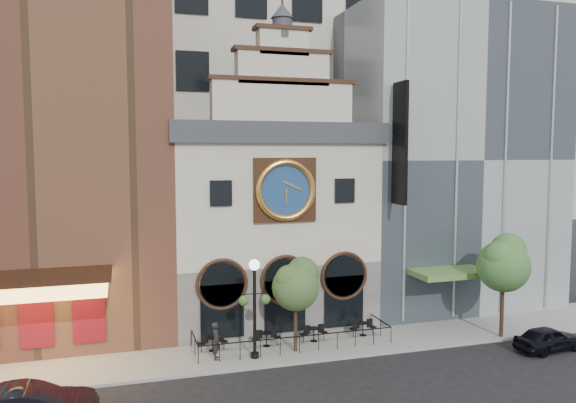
{
  "coord_description": "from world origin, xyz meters",
  "views": [
    {
      "loc": [
        -8.85,
        -25.99,
        10.68
      ],
      "look_at": [
        0.81,
        6.0,
        7.71
      ],
      "focal_mm": 35.0,
      "sensor_mm": 36.0,
      "label": 1
    }
  ],
  "objects_px": {
    "bistro_3": "(363,328)",
    "lamppost": "(255,297)",
    "car_right": "(548,339)",
    "pedestrian": "(216,341)",
    "bistro_2": "(314,333)",
    "bistro_0": "(213,342)",
    "tree_left": "(296,283)",
    "tree_right": "(504,262)",
    "bistro_1": "(266,338)"
  },
  "relations": [
    {
      "from": "bistro_3",
      "to": "lamppost",
      "type": "height_order",
      "value": "lamppost"
    },
    {
      "from": "car_right",
      "to": "pedestrian",
      "type": "bearing_deg",
      "value": 72.08
    },
    {
      "from": "bistro_2",
      "to": "car_right",
      "type": "xyz_separation_m",
      "value": [
        11.73,
        -4.66,
        0.05
      ]
    },
    {
      "from": "bistro_2",
      "to": "lamppost",
      "type": "xyz_separation_m",
      "value": [
        -3.73,
        -1.5,
        2.7
      ]
    },
    {
      "from": "bistro_0",
      "to": "car_right",
      "type": "bearing_deg",
      "value": -15.4
    },
    {
      "from": "bistro_0",
      "to": "car_right",
      "type": "distance_m",
      "value": 18.01
    },
    {
      "from": "bistro_3",
      "to": "tree_left",
      "type": "height_order",
      "value": "tree_left"
    },
    {
      "from": "tree_left",
      "to": "tree_right",
      "type": "height_order",
      "value": "tree_right"
    },
    {
      "from": "bistro_0",
      "to": "bistro_3",
      "type": "height_order",
      "value": "same"
    },
    {
      "from": "bistro_1",
      "to": "pedestrian",
      "type": "height_order",
      "value": "pedestrian"
    },
    {
      "from": "bistro_3",
      "to": "tree_left",
      "type": "distance_m",
      "value": 5.59
    },
    {
      "from": "bistro_3",
      "to": "tree_right",
      "type": "height_order",
      "value": "tree_right"
    },
    {
      "from": "lamppost",
      "to": "car_right",
      "type": "bearing_deg",
      "value": -8.54
    },
    {
      "from": "bistro_3",
      "to": "tree_right",
      "type": "distance_m",
      "value": 8.82
    },
    {
      "from": "pedestrian",
      "to": "tree_left",
      "type": "relative_size",
      "value": 0.38
    },
    {
      "from": "bistro_2",
      "to": "tree_left",
      "type": "height_order",
      "value": "tree_left"
    },
    {
      "from": "bistro_1",
      "to": "car_right",
      "type": "bearing_deg",
      "value": -17.8
    },
    {
      "from": "bistro_3",
      "to": "bistro_2",
      "type": "bearing_deg",
      "value": -177.71
    },
    {
      "from": "bistro_0",
      "to": "bistro_1",
      "type": "xyz_separation_m",
      "value": [
        2.9,
        -0.14,
        0.0
      ]
    },
    {
      "from": "car_right",
      "to": "lamppost",
      "type": "xyz_separation_m",
      "value": [
        -15.46,
        3.16,
        2.65
      ]
    },
    {
      "from": "lamppost",
      "to": "tree_left",
      "type": "xyz_separation_m",
      "value": [
        2.34,
        0.38,
        0.48
      ]
    },
    {
      "from": "tree_right",
      "to": "bistro_2",
      "type": "bearing_deg",
      "value": 167.89
    },
    {
      "from": "bistro_2",
      "to": "pedestrian",
      "type": "xyz_separation_m",
      "value": [
        -5.65,
        -1.09,
        0.49
      ]
    },
    {
      "from": "bistro_2",
      "to": "tree_right",
      "type": "xyz_separation_m",
      "value": [
        10.59,
        -2.27,
        3.86
      ]
    },
    {
      "from": "pedestrian",
      "to": "lamppost",
      "type": "bearing_deg",
      "value": -92.58
    },
    {
      "from": "car_right",
      "to": "tree_left",
      "type": "relative_size",
      "value": 0.79
    },
    {
      "from": "bistro_2",
      "to": "tree_left",
      "type": "distance_m",
      "value": 3.65
    },
    {
      "from": "bistro_3",
      "to": "tree_left",
      "type": "relative_size",
      "value": 0.32
    },
    {
      "from": "bistro_1",
      "to": "car_right",
      "type": "height_order",
      "value": "car_right"
    },
    {
      "from": "lamppost",
      "to": "pedestrian",
      "type": "bearing_deg",
      "value": 171.19
    },
    {
      "from": "bistro_1",
      "to": "pedestrian",
      "type": "distance_m",
      "value": 3.15
    },
    {
      "from": "bistro_3",
      "to": "car_right",
      "type": "height_order",
      "value": "car_right"
    },
    {
      "from": "car_right",
      "to": "tree_left",
      "type": "height_order",
      "value": "tree_left"
    },
    {
      "from": "bistro_0",
      "to": "pedestrian",
      "type": "bearing_deg",
      "value": -90.84
    },
    {
      "from": "bistro_2",
      "to": "bistro_3",
      "type": "xyz_separation_m",
      "value": [
        3.03,
        0.12,
        0.0
      ]
    },
    {
      "from": "bistro_2",
      "to": "bistro_3",
      "type": "height_order",
      "value": "same"
    },
    {
      "from": "bistro_3",
      "to": "tree_right",
      "type": "relative_size",
      "value": 0.27
    },
    {
      "from": "bistro_3",
      "to": "bistro_1",
      "type": "bearing_deg",
      "value": -178.66
    },
    {
      "from": "tree_right",
      "to": "car_right",
      "type": "bearing_deg",
      "value": -64.46
    },
    {
      "from": "bistro_1",
      "to": "tree_right",
      "type": "relative_size",
      "value": 0.27
    },
    {
      "from": "bistro_0",
      "to": "tree_left",
      "type": "height_order",
      "value": "tree_left"
    },
    {
      "from": "bistro_0",
      "to": "bistro_2",
      "type": "height_order",
      "value": "same"
    },
    {
      "from": "bistro_0",
      "to": "tree_right",
      "type": "height_order",
      "value": "tree_right"
    },
    {
      "from": "bistro_0",
      "to": "lamppost",
      "type": "height_order",
      "value": "lamppost"
    },
    {
      "from": "car_right",
      "to": "tree_right",
      "type": "bearing_deg",
      "value": 19.21
    },
    {
      "from": "tree_left",
      "to": "tree_right",
      "type": "relative_size",
      "value": 0.84
    },
    {
      "from": "bistro_1",
      "to": "tree_left",
      "type": "bearing_deg",
      "value": -39.51
    },
    {
      "from": "bistro_2",
      "to": "bistro_1",
      "type": "bearing_deg",
      "value": -179.7
    },
    {
      "from": "tree_left",
      "to": "lamppost",
      "type": "bearing_deg",
      "value": -170.89
    },
    {
      "from": "bistro_1",
      "to": "bistro_2",
      "type": "bearing_deg",
      "value": 0.3
    }
  ]
}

